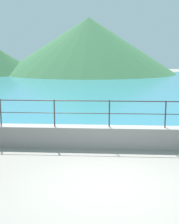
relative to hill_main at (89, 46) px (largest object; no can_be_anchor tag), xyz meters
name	(u,v)px	position (x,y,z in m)	size (l,w,h in m)	color
ground_plane	(109,187)	(3.32, -44.12, -4.48)	(120.00, 120.00, 0.00)	gray
promenade_wall	(109,137)	(3.32, -40.92, -4.13)	(20.00, 0.56, 0.70)	gray
railing	(109,108)	(3.32, -40.92, -3.15)	(18.44, 0.04, 0.90)	#383330
lake_water	(109,83)	(3.32, -18.28, -4.45)	(64.00, 44.32, 0.06)	teal
hill_main	(89,46)	(0.00, 0.00, 0.00)	(28.25, 28.25, 8.95)	#33663D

